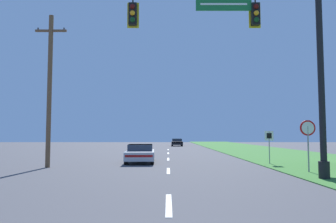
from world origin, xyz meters
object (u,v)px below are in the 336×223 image
(car_ahead, at_px, (140,153))
(route_sign_post, at_px, (269,140))
(signal_mast, at_px, (269,53))
(far_car, at_px, (177,142))
(utility_pole_near, at_px, (49,88))
(stop_sign, at_px, (308,134))

(car_ahead, distance_m, route_sign_post, 8.36)
(signal_mast, bearing_deg, far_car, 93.87)
(route_sign_post, bearing_deg, far_car, 98.15)
(car_ahead, relative_size, route_sign_post, 2.27)
(utility_pole_near, bearing_deg, signal_mast, -24.07)
(far_car, xyz_separation_m, utility_pole_near, (-8.25, -36.09, 3.91))
(stop_sign, bearing_deg, car_ahead, 145.68)
(car_ahead, xyz_separation_m, route_sign_post, (8.20, -1.34, 0.92))
(signal_mast, xyz_separation_m, stop_sign, (2.58, 2.45, -3.41))
(stop_sign, xyz_separation_m, utility_pole_near, (-13.60, 2.47, 2.65))
(signal_mast, height_order, utility_pole_near, utility_pole_near)
(stop_sign, bearing_deg, far_car, 97.90)
(signal_mast, relative_size, stop_sign, 3.72)
(stop_sign, bearing_deg, utility_pole_near, 169.71)
(car_ahead, bearing_deg, stop_sign, -34.32)
(signal_mast, relative_size, utility_pole_near, 1.07)
(far_car, bearing_deg, stop_sign, -82.10)
(car_ahead, distance_m, stop_sign, 10.59)
(stop_sign, relative_size, utility_pole_near, 0.29)
(signal_mast, xyz_separation_m, route_sign_post, (2.09, 7.04, -3.75))
(utility_pole_near, bearing_deg, stop_sign, -10.29)
(car_ahead, relative_size, stop_sign, 1.84)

